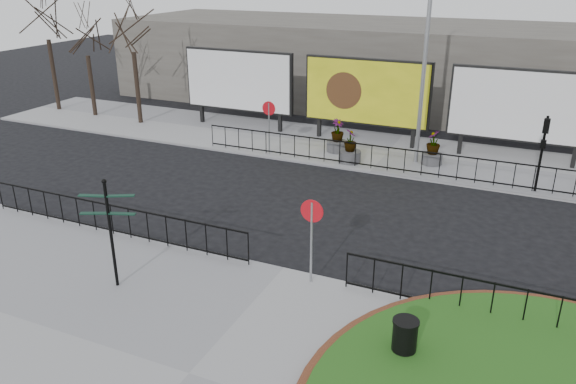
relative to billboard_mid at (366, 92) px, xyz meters
The scene contains 22 objects.
ground 13.31m from the billboard_mid, 83.40° to the right, with size 90.00×90.00×0.00m, color black.
pavement_near 18.21m from the billboard_mid, 85.23° to the right, with size 30.00×10.00×0.12m, color gray.
pavement_far 3.10m from the billboard_mid, 32.94° to the right, with size 44.00×6.00×0.12m, color gray.
railing_near_left 14.15m from the billboard_mid, 108.73° to the right, with size 10.00×0.10×1.10m, color black, non-canonical shape.
railing_near_right 15.62m from the billboard_mid, 58.92° to the right, with size 9.00×0.10×1.10m, color black, non-canonical shape.
railing_far 4.84m from the billboard_mid, 55.75° to the right, with size 18.00×0.10×1.10m, color black, non-canonical shape.
speed_sign_far 5.04m from the billboard_mid, 134.46° to the right, with size 0.64×0.07×2.47m.
speed_sign_near 13.62m from the billboard_mid, 79.41° to the right, with size 0.64×0.07×2.47m.
billboard_left 7.00m from the billboard_mid, behind, with size 6.20×0.31×4.10m.
billboard_mid is the anchor object (origin of this frame).
billboard_right 7.00m from the billboard_mid, ahead, with size 6.20×0.31×4.10m.
lamp_post 4.23m from the billboard_mid, 33.25° to the right, with size 0.74×0.18×9.23m.
signal_pole_a 8.80m from the billboard_mid, 24.42° to the right, with size 0.22×0.26×3.00m.
tree_left 12.63m from the billboard_mid, behind, with size 2.00×2.00×7.00m, color #2D2119, non-canonical shape.
tree_mid 16.05m from the billboard_mid, behind, with size 2.00×2.00×6.20m, color #2D2119, non-canonical shape.
tree_far 19.07m from the billboard_mid, behind, with size 2.00×2.00×7.50m, color #2D2119, non-canonical shape.
building_backdrop 9.15m from the billboard_mid, 80.57° to the left, with size 40.00×10.00×5.00m, color #605B54.
fingerpost_sign 15.89m from the billboard_mid, 98.35° to the right, with size 1.43×0.76×3.13m.
litter_bin 16.66m from the billboard_mid, 70.17° to the right, with size 0.59×0.59×0.98m.
planter_a 2.83m from the billboard_mid, 110.26° to the right, with size 0.96×0.96×1.55m.
planter_b 3.75m from the billboard_mid, 84.64° to the right, with size 0.99×0.99×1.49m.
planter_c 4.59m from the billboard_mid, 28.05° to the right, with size 0.90×0.90×1.53m.
Camera 1 is at (5.92, -13.05, 8.34)m, focal length 35.00 mm.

